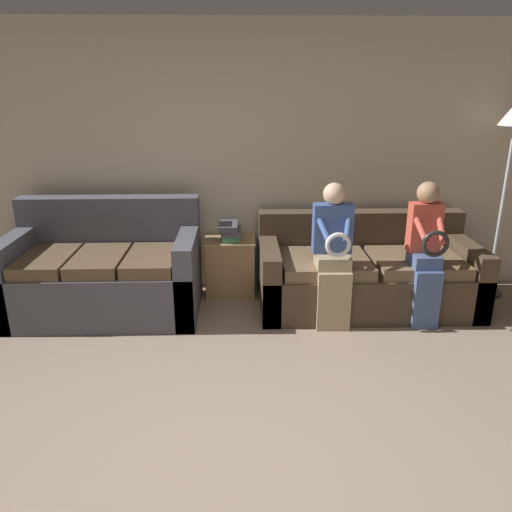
{
  "coord_description": "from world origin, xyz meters",
  "views": [
    {
      "loc": [
        0.09,
        -1.98,
        1.97
      ],
      "look_at": [
        0.21,
        1.71,
        0.7
      ],
      "focal_mm": 35.0,
      "sensor_mm": 36.0,
      "label": 1
    }
  ],
  "objects_px": {
    "child_left_seated": "(333,250)",
    "book_stack": "(230,231)",
    "couch_side": "(106,274)",
    "child_right_seated": "(426,247)",
    "couch_main": "(365,274)",
    "side_shelf": "(230,266)"
  },
  "relations": [
    {
      "from": "child_left_seated",
      "to": "book_stack",
      "type": "relative_size",
      "value": 3.69
    },
    {
      "from": "couch_side",
      "to": "child_left_seated",
      "type": "bearing_deg",
      "value": -9.22
    },
    {
      "from": "child_right_seated",
      "to": "book_stack",
      "type": "relative_size",
      "value": 3.7
    },
    {
      "from": "book_stack",
      "to": "child_right_seated",
      "type": "bearing_deg",
      "value": -22.32
    },
    {
      "from": "side_shelf",
      "to": "couch_main",
      "type": "bearing_deg",
      "value": -13.22
    },
    {
      "from": "child_left_seated",
      "to": "book_stack",
      "type": "height_order",
      "value": "child_left_seated"
    },
    {
      "from": "couch_main",
      "to": "child_left_seated",
      "type": "distance_m",
      "value": 0.66
    },
    {
      "from": "side_shelf",
      "to": "couch_side",
      "type": "bearing_deg",
      "value": -162.41
    },
    {
      "from": "couch_side",
      "to": "child_left_seated",
      "type": "height_order",
      "value": "child_left_seated"
    },
    {
      "from": "child_left_seated",
      "to": "child_right_seated",
      "type": "bearing_deg",
      "value": 0.01
    },
    {
      "from": "couch_main",
      "to": "couch_side",
      "type": "relative_size",
      "value": 1.18
    },
    {
      "from": "child_left_seated",
      "to": "book_stack",
      "type": "bearing_deg",
      "value": 142.13
    },
    {
      "from": "child_left_seated",
      "to": "child_right_seated",
      "type": "distance_m",
      "value": 0.78
    },
    {
      "from": "couch_side",
      "to": "book_stack",
      "type": "distance_m",
      "value": 1.21
    },
    {
      "from": "couch_main",
      "to": "book_stack",
      "type": "distance_m",
      "value": 1.34
    },
    {
      "from": "child_left_seated",
      "to": "couch_side",
      "type": "bearing_deg",
      "value": 170.78
    },
    {
      "from": "child_left_seated",
      "to": "side_shelf",
      "type": "height_order",
      "value": "child_left_seated"
    },
    {
      "from": "couch_side",
      "to": "child_left_seated",
      "type": "xyz_separation_m",
      "value": [
        2.0,
        -0.32,
        0.31
      ]
    },
    {
      "from": "couch_side",
      "to": "child_left_seated",
      "type": "distance_m",
      "value": 2.05
    },
    {
      "from": "couch_main",
      "to": "book_stack",
      "type": "xyz_separation_m",
      "value": [
        -1.26,
        0.3,
        0.34
      ]
    },
    {
      "from": "couch_main",
      "to": "child_right_seated",
      "type": "distance_m",
      "value": 0.67
    },
    {
      "from": "couch_side",
      "to": "child_right_seated",
      "type": "bearing_deg",
      "value": -6.66
    }
  ]
}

